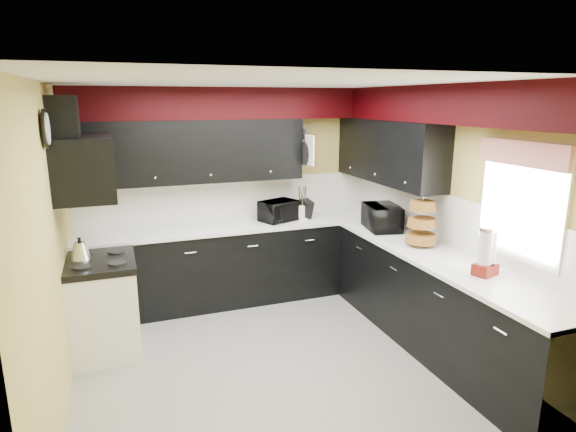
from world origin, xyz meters
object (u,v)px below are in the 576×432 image
object	(u,v)px
toaster_oven	(279,211)
utensil_crock	(302,212)
microwave	(382,217)
knife_block	(306,209)
kettle	(80,250)

from	to	relation	value
toaster_oven	utensil_crock	world-z (taller)	toaster_oven
microwave	utensil_crock	xyz separation A→B (m)	(-0.66, 0.77, -0.05)
knife_block	microwave	bearing A→B (deg)	-64.39
microwave	utensil_crock	distance (m)	1.02
toaster_oven	knife_block	world-z (taller)	toaster_oven
toaster_oven	microwave	size ratio (longest dim) A/B	0.84
toaster_oven	kettle	xyz separation A→B (m)	(-2.18, -0.66, -0.06)
utensil_crock	kettle	xyz separation A→B (m)	(-2.48, -0.65, -0.03)
microwave	knife_block	world-z (taller)	microwave
kettle	toaster_oven	bearing A→B (deg)	16.90
microwave	kettle	xyz separation A→B (m)	(-3.14, 0.11, -0.08)
utensil_crock	kettle	size ratio (longest dim) A/B	0.98
knife_block	kettle	xyz separation A→B (m)	(-2.52, -0.63, -0.06)
microwave	kettle	world-z (taller)	microwave
toaster_oven	microwave	bearing A→B (deg)	-60.78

